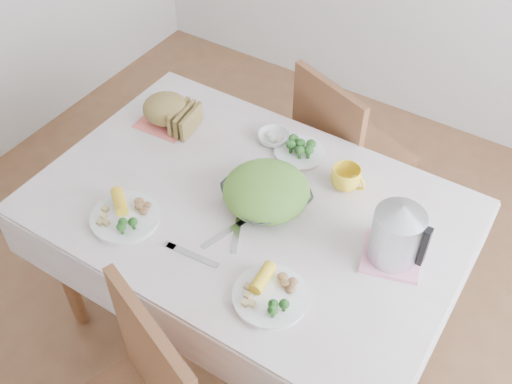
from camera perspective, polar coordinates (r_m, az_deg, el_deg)
The scene contains 17 objects.
floor at distance 2.73m, azimuth -0.59°, elevation -12.25°, with size 3.60×3.60×0.00m, color brown.
dining_table at distance 2.42m, azimuth -0.66°, elevation -7.51°, with size 1.40×0.90×0.75m, color brown.
tablecloth at distance 2.13m, azimuth -0.74°, elevation -1.33°, with size 1.50×1.00×0.01m, color beige.
chair_far at distance 2.79m, azimuth 9.22°, elevation 3.57°, with size 0.42×0.42×0.94m, color brown.
salad_bowl at distance 2.10m, azimuth 0.98°, elevation -0.46°, with size 0.29×0.29×0.07m, color white.
dinner_plate_left at distance 2.11m, azimuth -12.31°, elevation -2.40°, with size 0.24×0.24×0.02m, color white.
dinner_plate_right at distance 1.86m, azimuth 1.39°, elevation -9.89°, with size 0.24×0.24×0.02m, color white.
broccoli_plate at distance 2.31m, azimuth 4.21°, elevation 3.78°, with size 0.20×0.20×0.02m, color beige.
napkin at distance 2.49m, azimuth -8.41°, elevation 6.76°, with size 0.21×0.21×0.00m, color #F56E61.
bread_loaf at distance 2.46m, azimuth -8.55°, elevation 7.77°, with size 0.19×0.18×0.12m, color olive.
fruit_bowl at distance 2.36m, azimuth 1.67°, elevation 5.18°, with size 0.12×0.12×0.04m, color white.
yellow_mug at distance 2.18m, azimuth 8.57°, elevation 1.33°, with size 0.11×0.11×0.09m, color yellow.
pink_tray at distance 2.01m, azimuth 12.75°, elevation -5.92°, with size 0.19×0.19×0.01m, color pink.
electric_kettle at distance 1.93m, azimuth 13.29°, elevation -3.82°, with size 0.16×0.16×0.23m, color #B2B5BA.
fork_left at distance 2.03m, azimuth -1.85°, elevation -3.92°, with size 0.02×0.18×0.00m, color silver.
fork_right at distance 2.03m, azimuth -3.14°, elevation -4.04°, with size 0.02×0.18×0.00m, color silver.
knife at distance 1.98m, azimuth -6.08°, elevation -6.00°, with size 0.02×0.20×0.00m, color silver.
Camera 1 is at (0.80, -1.21, 2.31)m, focal length 42.00 mm.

